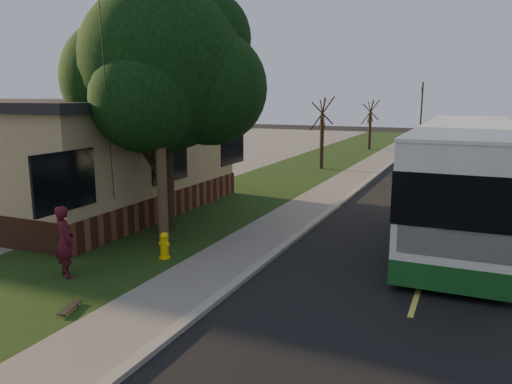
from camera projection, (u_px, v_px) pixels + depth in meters
ground at (251, 274)px, 12.63m from camera, size 120.00×120.00×0.00m
road at (444, 208)px, 20.02m from camera, size 8.00×80.00×0.01m
curb at (346, 198)px, 21.59m from camera, size 0.25×80.00×0.12m
sidewalk at (324, 197)px, 21.99m from camera, size 2.00×80.00×0.08m
grass_verge at (252, 191)px, 23.38m from camera, size 5.00×80.00×0.07m
building_lot at (86, 177)px, 27.34m from camera, size 15.00×80.00×0.04m
fire_hydrant at (164, 245)px, 13.57m from camera, size 0.32×0.32×0.74m
utility_pole at (158, 89)px, 13.94m from camera, size 2.86×3.21×9.07m
leafy_tree at (165, 72)px, 15.66m from camera, size 6.30×6.00×7.80m
bare_tree_near at (322, 134)px, 29.76m from camera, size 1.38×1.21×4.31m
bare_tree_far at (370, 125)px, 40.37m from camera, size 1.38×1.21×4.03m
traffic_signal at (421, 110)px, 42.35m from camera, size 0.18×0.22×5.50m
transit_bus at (465, 174)px, 16.42m from camera, size 3.02×13.07×3.53m
skateboarder at (65, 241)px, 12.12m from camera, size 0.77×0.66×1.78m
skateboard_main at (70, 308)px, 10.35m from camera, size 0.41×0.79×0.07m
dumpster at (167, 175)px, 23.31m from camera, size 1.82×1.55×1.43m
distant_car at (432, 144)px, 38.14m from camera, size 1.90×4.60×1.56m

